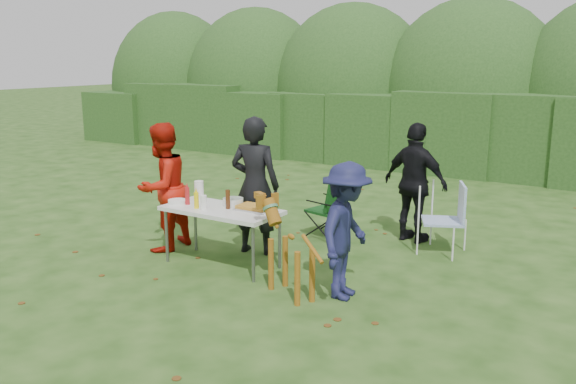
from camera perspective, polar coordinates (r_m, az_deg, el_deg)
The scene contains 20 objects.
ground at distance 7.41m, azimuth -5.36°, elevation -7.90°, with size 80.00×80.00×0.00m, color #1E4211.
hedge_row at distance 14.24m, azimuth 14.65°, elevation 5.21°, with size 22.00×1.40×1.70m, color #23471C.
shrub_backdrop at distance 15.70m, azimuth 16.63°, elevation 8.51°, with size 20.00×2.60×3.20m, color #3D6628.
folding_table at distance 7.63m, azimuth -6.24°, elevation -1.92°, with size 1.50×0.70×0.74m.
person_cook at distance 8.05m, azimuth -3.10°, elevation 0.61°, with size 0.67×0.44×1.84m, color black.
person_red_jacket at distance 8.36m, azimuth -11.68°, elevation 0.45°, with size 0.84×0.66×1.73m, color #B41509.
person_black_puffy at distance 8.73m, azimuth 11.83°, elevation 0.83°, with size 0.99×0.41×1.70m, color black.
child at distance 6.59m, azimuth 5.46°, elevation -3.65°, with size 0.97×0.56×1.50m, color #181B42.
dog at distance 6.67m, azimuth 0.29°, elevation -5.53°, with size 1.08×0.43×1.03m, color #8C5615, non-canonical shape.
camping_chair at distance 8.86m, azimuth 3.66°, elevation -1.40°, with size 0.56×0.56×0.89m, color #103F14, non-canonical shape.
lawn_chair at distance 8.38m, azimuth 14.27°, elevation -2.38°, with size 0.57×0.57×0.96m, color #4671C0, non-canonical shape.
food_tray at distance 7.51m, azimuth -3.18°, elevation -1.60°, with size 0.45×0.30×0.02m, color #B7B7BA.
focaccia_bread at distance 7.50m, azimuth -3.18°, elevation -1.39°, with size 0.40×0.26×0.04m, color #BE8229.
mustard_bottle at distance 7.63m, azimuth -8.57°, elevation -0.79°, with size 0.06×0.06×0.20m, color yellow.
ketchup_bottle at distance 7.85m, azimuth -9.41°, elevation -0.37°, with size 0.06×0.06×0.22m, color #B01D22.
beer_bottle at distance 7.56m, azimuth -5.65°, elevation -0.68°, with size 0.06×0.06×0.24m, color #47230F.
paper_towel_roll at distance 8.04m, azimuth -8.31°, elevation 0.12°, with size 0.12×0.12×0.26m, color white.
cup_stack at distance 7.56m, azimuth -7.91°, elevation -0.98°, with size 0.08×0.08×0.18m, color white.
pasta_bowl at distance 7.71m, azimuth -5.16°, elevation -0.95°, with size 0.26×0.26×0.10m, color silver.
plate_stack at distance 7.94m, azimuth -10.30°, elevation -0.89°, with size 0.24×0.24×0.05m, color white.
Camera 1 is at (4.27, -5.47, 2.60)m, focal length 38.00 mm.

